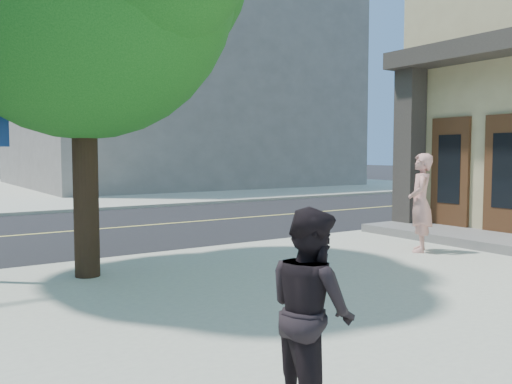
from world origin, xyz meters
TOP-DOWN VIEW (x-y plane):
  - sidewalk_ne at (13.50, 21.50)m, footprint 29.00×25.00m
  - filler_ne at (14.00, 22.00)m, footprint 18.00×16.00m
  - man_on_phone at (7.42, -2.73)m, footprint 0.81×0.78m
  - pedestrian at (1.60, -6.52)m, footprint 0.67×0.80m

SIDE VIEW (x-z plane):
  - sidewalk_ne at x=13.50m, z-range 0.00..0.12m
  - pedestrian at x=1.60m, z-range 0.12..1.60m
  - man_on_phone at x=7.42m, z-range 0.12..1.98m
  - filler_ne at x=14.00m, z-range 0.12..14.12m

